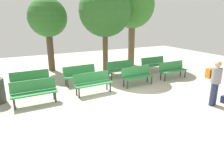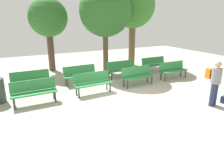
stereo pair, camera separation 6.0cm
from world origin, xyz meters
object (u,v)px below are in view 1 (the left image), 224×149
object	(u,v)px
bench_r1_c2	(121,68)
bench_r1_c0	(31,80)
bench_r0_c2	(137,75)
visitor_with_backpack	(215,80)
bench_r0_c0	(34,91)
tree_1	(105,11)
bench_r0_c1	(93,82)
bench_r1_c3	(154,64)
bench_r0_c3	(173,69)
bench_r1_c1	(80,74)
tree_2	(132,7)
tree_0	(48,18)

from	to	relation	value
bench_r1_c2	bench_r1_c0	bearing A→B (deg)	-179.72
bench_r0_c2	visitor_with_backpack	bearing A→B (deg)	-71.80
bench_r0_c0	tree_1	world-z (taller)	tree_1
bench_r0_c1	bench_r1_c3	size ratio (longest dim) A/B	1.01
bench_r0_c0	bench_r0_c3	xyz separation A→B (m)	(6.84, 0.14, 0.00)
bench_r0_c0	bench_r1_c2	xyz separation A→B (m)	(4.52, 1.53, 0.00)
bench_r1_c1	bench_r1_c3	xyz separation A→B (m)	(4.55, 0.14, 0.00)
bench_r0_c1	tree_2	world-z (taller)	tree_2
bench_r0_c1	tree_0	xyz separation A→B (m)	(-0.87, 4.65, 2.56)
visitor_with_backpack	bench_r0_c1	bearing A→B (deg)	-45.52
bench_r1_c1	visitor_with_backpack	world-z (taller)	visitor_with_backpack
tree_0	tree_2	xyz separation A→B (m)	(5.10, -0.91, 0.72)
bench_r1_c1	tree_2	distance (m)	5.89
bench_r1_c2	bench_r0_c2	bearing A→B (deg)	-88.95
bench_r0_c0	bench_r0_c3	world-z (taller)	same
bench_r0_c3	bench_r1_c1	distance (m)	4.80
bench_r0_c0	tree_1	size ratio (longest dim) A/B	0.33
bench_r1_c1	tree_1	world-z (taller)	tree_1
bench_r1_c0	bench_r0_c0	bearing A→B (deg)	-90.23
bench_r0_c3	bench_r1_c1	size ratio (longest dim) A/B	0.99
bench_r0_c3	bench_r1_c3	bearing A→B (deg)	92.31
bench_r0_c0	tree_2	distance (m)	8.23
tree_0	bench_r1_c3	bearing A→B (deg)	-29.97
bench_r0_c1	tree_1	size ratio (longest dim) A/B	0.33
bench_r0_c0	bench_r0_c2	world-z (taller)	same
bench_r1_c0	bench_r0_c3	bearing A→B (deg)	-11.47
bench_r1_c1	tree_0	xyz separation A→B (m)	(-0.78, 3.21, 2.56)
bench_r1_c1	tree_0	world-z (taller)	tree_0
bench_r1_c1	bench_r0_c0	bearing A→B (deg)	-148.58
bench_r1_c3	bench_r0_c0	bearing A→B (deg)	-166.99
tree_0	bench_r1_c2	bearing A→B (deg)	-45.64
bench_r1_c1	visitor_with_backpack	xyz separation A→B (m)	(3.54, -4.49, 0.43)
bench_r0_c2	tree_2	world-z (taller)	tree_2
bench_r1_c3	tree_0	size ratio (longest dim) A/B	0.38
bench_r0_c0	bench_r0_c3	size ratio (longest dim) A/B	1.00
bench_r1_c0	visitor_with_backpack	xyz separation A→B (m)	(5.77, -4.49, 0.43)
bench_r1_c1	visitor_with_backpack	bearing A→B (deg)	-53.80
bench_r0_c2	tree_1	distance (m)	4.12
bench_r0_c1	bench_r1_c2	world-z (taller)	same
bench_r0_c2	tree_1	bearing A→B (deg)	93.43
bench_r0_c0	bench_r1_c1	world-z (taller)	same
bench_r1_c3	bench_r0_c3	bearing A→B (deg)	-87.57
tree_1	bench_r1_c2	bearing A→B (deg)	-78.16
tree_0	bench_r0_c3	bearing A→B (deg)	-40.02
bench_r0_c0	bench_r1_c1	bearing A→B (deg)	33.00
bench_r0_c3	tree_2	distance (m)	4.90
bench_r0_c0	bench_r1_c3	bearing A→B (deg)	12.83
tree_0	bench_r1_c1	bearing A→B (deg)	-76.32
bench_r0_c2	tree_1	xyz separation A→B (m)	(-0.33, 2.85, 2.95)
bench_r1_c2	bench_r1_c3	distance (m)	2.25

